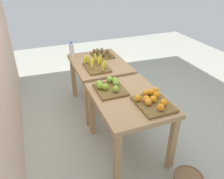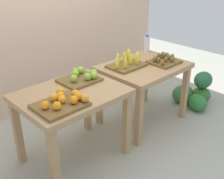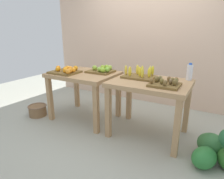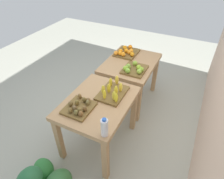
# 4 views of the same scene
# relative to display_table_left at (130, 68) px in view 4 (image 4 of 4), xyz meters

# --- Properties ---
(ground_plane) EXTENTS (8.00, 8.00, 0.00)m
(ground_plane) POSITION_rel_display_table_left_xyz_m (0.56, 0.00, -0.68)
(ground_plane) COLOR #A2A394
(display_table_left) EXTENTS (1.04, 0.80, 0.80)m
(display_table_left) POSITION_rel_display_table_left_xyz_m (0.00, 0.00, 0.00)
(display_table_left) COLOR tan
(display_table_left) RESTS_ON ground_plane
(display_table_right) EXTENTS (1.04, 0.80, 0.80)m
(display_table_right) POSITION_rel_display_table_left_xyz_m (1.12, 0.00, 0.00)
(display_table_right) COLOR tan
(display_table_right) RESTS_ON ground_plane
(orange_bin) EXTENTS (0.46, 0.37, 0.11)m
(orange_bin) POSITION_rel_display_table_left_xyz_m (-0.22, -0.18, 0.16)
(orange_bin) COLOR brown
(orange_bin) RESTS_ON display_table_left
(apple_bin) EXTENTS (0.41, 0.35, 0.11)m
(apple_bin) POSITION_rel_display_table_left_xyz_m (0.25, 0.15, 0.16)
(apple_bin) COLOR brown
(apple_bin) RESTS_ON display_table_left
(banana_crate) EXTENTS (0.45, 0.32, 0.17)m
(banana_crate) POSITION_rel_display_table_left_xyz_m (0.92, 0.11, 0.17)
(banana_crate) COLOR brown
(banana_crate) RESTS_ON display_table_right
(kiwi_bin) EXTENTS (0.36, 0.32, 0.10)m
(kiwi_bin) POSITION_rel_display_table_left_xyz_m (1.35, -0.13, 0.15)
(kiwi_bin) COLOR brown
(kiwi_bin) RESTS_ON display_table_right
(water_bottle) EXTENTS (0.08, 0.08, 0.23)m
(water_bottle) POSITION_rel_display_table_left_xyz_m (1.56, 0.33, 0.23)
(water_bottle) COLOR silver
(water_bottle) RESTS_ON display_table_right
(wicker_basket) EXTENTS (0.32, 0.32, 0.19)m
(wicker_basket) POSITION_rel_display_table_left_xyz_m (-0.79, -0.35, -0.58)
(wicker_basket) COLOR brown
(wicker_basket) RESTS_ON ground_plane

